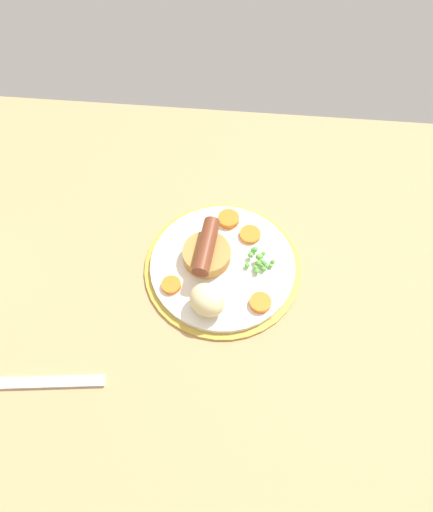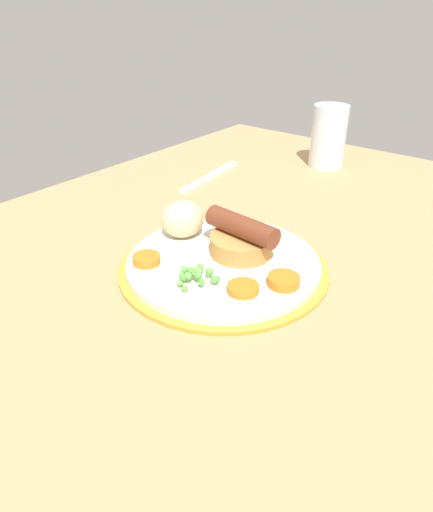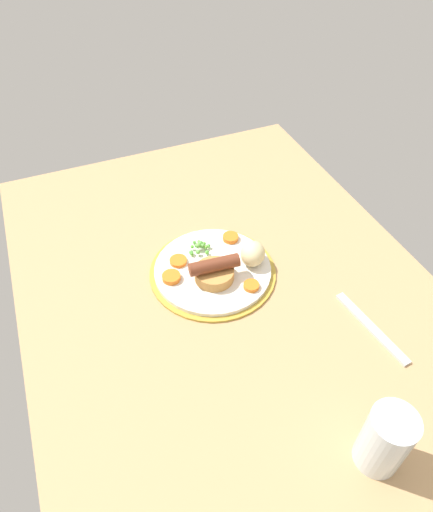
# 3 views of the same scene
# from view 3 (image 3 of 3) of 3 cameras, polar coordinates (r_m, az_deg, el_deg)

# --- Properties ---
(dining_table) EXTENTS (1.10, 0.80, 0.03)m
(dining_table) POSITION_cam_3_polar(r_m,az_deg,el_deg) (0.92, 1.61, -4.80)
(dining_table) COLOR tan
(dining_table) RESTS_ON ground
(dinner_plate) EXTENTS (0.26, 0.26, 0.01)m
(dinner_plate) POSITION_cam_3_polar(r_m,az_deg,el_deg) (0.94, -0.48, -1.83)
(dinner_plate) COLOR #B79333
(dinner_plate) RESTS_ON dining_table
(sausage_pudding) EXTENTS (0.08, 0.10, 0.05)m
(sausage_pudding) POSITION_cam_3_polar(r_m,az_deg,el_deg) (0.90, -0.28, -1.87)
(sausage_pudding) COLOR #BC8442
(sausage_pudding) RESTS_ON dinner_plate
(pea_pile) EXTENTS (0.05, 0.05, 0.02)m
(pea_pile) POSITION_cam_3_polar(r_m,az_deg,el_deg) (0.96, -2.18, 1.16)
(pea_pile) COLOR #57B94C
(pea_pile) RESTS_ON dinner_plate
(potato_chunk_0) EXTENTS (0.08, 0.07, 0.05)m
(potato_chunk_0) POSITION_cam_3_polar(r_m,az_deg,el_deg) (0.93, 4.55, 0.29)
(potato_chunk_0) COLOR beige
(potato_chunk_0) RESTS_ON dinner_plate
(carrot_slice_0) EXTENTS (0.05, 0.05, 0.01)m
(carrot_slice_0) POSITION_cam_3_polar(r_m,az_deg,el_deg) (0.94, -4.79, -0.62)
(carrot_slice_0) COLOR orange
(carrot_slice_0) RESTS_ON dinner_plate
(carrot_slice_1) EXTENTS (0.05, 0.05, 0.01)m
(carrot_slice_1) POSITION_cam_3_polar(r_m,az_deg,el_deg) (0.91, -5.67, -2.64)
(carrot_slice_1) COLOR orange
(carrot_slice_1) RESTS_ON dinner_plate
(carrot_slice_2) EXTENTS (0.05, 0.05, 0.01)m
(carrot_slice_2) POSITION_cam_3_polar(r_m,az_deg,el_deg) (0.99, 1.77, 2.31)
(carrot_slice_2) COLOR orange
(carrot_slice_2) RESTS_ON dinner_plate
(carrot_slice_3) EXTENTS (0.04, 0.04, 0.01)m
(carrot_slice_3) POSITION_cam_3_polar(r_m,az_deg,el_deg) (0.90, 4.38, -3.72)
(carrot_slice_3) COLOR orange
(carrot_slice_3) RESTS_ON dinner_plate
(fork) EXTENTS (0.18, 0.04, 0.01)m
(fork) POSITION_cam_3_polar(r_m,az_deg,el_deg) (0.90, 18.78, -8.44)
(fork) COLOR silver
(fork) RESTS_ON dining_table
(drinking_glass) EXTENTS (0.07, 0.07, 0.12)m
(drinking_glass) POSITION_cam_3_polar(r_m,az_deg,el_deg) (0.72, 20.32, -20.76)
(drinking_glass) COLOR silver
(drinking_glass) RESTS_ON dining_table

